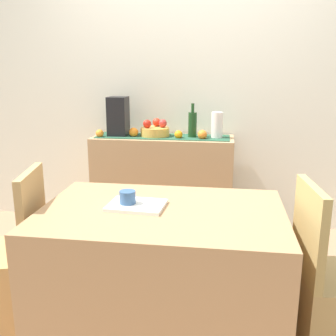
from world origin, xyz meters
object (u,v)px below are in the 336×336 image
object	(u,v)px
wine_bottle	(192,124)
open_book	(137,205)
fruit_bowl	(155,132)
chair_near_window	(9,281)
sideboard_console	(163,184)
dining_table	(162,276)
coffee_cup	(128,199)
ceramic_vase	(217,125)
chair_by_corner	(335,308)
coffee_maker	(118,116)

from	to	relation	value
wine_bottle	open_book	size ratio (longest dim) A/B	1.03
fruit_bowl	chair_near_window	distance (m)	1.69
sideboard_console	fruit_bowl	size ratio (longest dim) A/B	4.89
dining_table	chair_near_window	size ratio (longest dim) A/B	1.35
sideboard_console	coffee_cup	world-z (taller)	sideboard_console
fruit_bowl	ceramic_vase	xyz separation A→B (m)	(0.53, 0.00, 0.07)
open_book	chair_near_window	size ratio (longest dim) A/B	0.31
wine_bottle	chair_by_corner	size ratio (longest dim) A/B	0.32
wine_bottle	coffee_maker	bearing A→B (deg)	-180.00
chair_near_window	chair_by_corner	size ratio (longest dim) A/B	1.00
ceramic_vase	chair_near_window	distance (m)	1.95
coffee_maker	coffee_cup	bearing A→B (deg)	-73.21
ceramic_vase	chair_by_corner	size ratio (longest dim) A/B	0.24
ceramic_vase	chair_by_corner	world-z (taller)	ceramic_vase
chair_near_window	coffee_maker	bearing A→B (deg)	79.97
chair_by_corner	coffee_maker	bearing A→B (deg)	135.43
fruit_bowl	chair_near_window	xyz separation A→B (m)	(-0.58, -1.46, -0.63)
coffee_maker	open_book	world-z (taller)	coffee_maker
coffee_maker	chair_by_corner	distance (m)	2.21
chair_near_window	chair_by_corner	world-z (taller)	same
sideboard_console	chair_near_window	distance (m)	1.60
wine_bottle	fruit_bowl	bearing A→B (deg)	-180.00
dining_table	open_book	size ratio (longest dim) A/B	4.33
fruit_bowl	coffee_cup	bearing A→B (deg)	-85.38
open_book	coffee_cup	xyz separation A→B (m)	(-0.05, -0.00, 0.03)
chair_by_corner	chair_near_window	bearing A→B (deg)	179.84
coffee_maker	dining_table	world-z (taller)	coffee_maker
sideboard_console	ceramic_vase	xyz separation A→B (m)	(0.46, 0.00, 0.53)
fruit_bowl	wine_bottle	distance (m)	0.33
wine_bottle	chair_near_window	distance (m)	1.85
sideboard_console	coffee_cup	distance (m)	1.49
sideboard_console	coffee_cup	size ratio (longest dim) A/B	14.32
open_book	dining_table	bearing A→B (deg)	-2.48
sideboard_console	chair_by_corner	xyz separation A→B (m)	(1.10, -1.46, -0.16)
wine_bottle	coffee_cup	bearing A→B (deg)	-98.01
coffee_maker	ceramic_vase	world-z (taller)	coffee_maker
chair_near_window	chair_by_corner	distance (m)	1.74
coffee_cup	fruit_bowl	bearing A→B (deg)	94.62
sideboard_console	open_book	size ratio (longest dim) A/B	4.29
wine_bottle	coffee_maker	world-z (taller)	coffee_maker
coffee_maker	coffee_cup	xyz separation A→B (m)	(0.44, -1.45, -0.24)
wine_bottle	chair_near_window	xyz separation A→B (m)	(-0.90, -1.46, -0.70)
dining_table	fruit_bowl	bearing A→B (deg)	101.37
sideboard_console	chair_near_window	bearing A→B (deg)	-113.92
open_book	coffee_cup	size ratio (longest dim) A/B	3.34
coffee_maker	fruit_bowl	bearing A→B (deg)	0.00
fruit_bowl	open_book	size ratio (longest dim) A/B	0.88
wine_bottle	chair_by_corner	distance (m)	1.83
wine_bottle	chair_by_corner	bearing A→B (deg)	-60.01
chair_near_window	sideboard_console	bearing A→B (deg)	66.08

